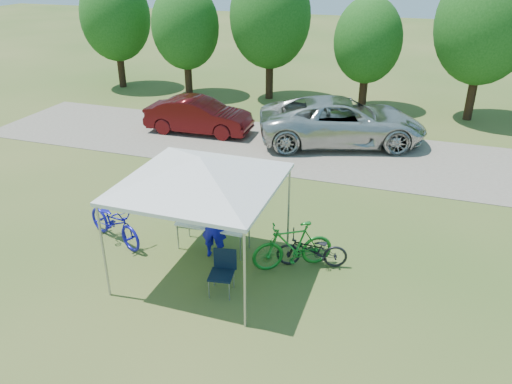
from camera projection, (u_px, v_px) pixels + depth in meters
ground at (205, 269)px, 11.25m from camera, size 100.00×100.00×0.00m
gravel_strip at (296, 149)px, 18.06m from camera, size 24.00×5.00×0.02m
canopy at (200, 160)px, 10.09m from camera, size 4.53×4.53×3.00m
treeline at (327, 26)px, 21.76m from camera, size 24.89×4.28×6.30m
folding_table at (213, 225)px, 11.76m from camera, size 1.69×0.70×0.69m
folding_chair at (223, 268)px, 10.31m from camera, size 0.55×0.57×0.95m
cooler at (198, 215)px, 11.78m from camera, size 0.42×0.29×0.30m
ice_cream_cup at (224, 225)px, 11.60m from camera, size 0.07×0.07×0.05m
cyclist at (214, 226)px, 11.39m from camera, size 0.64×0.46×1.63m
bike_blue at (114, 222)px, 12.12m from camera, size 2.11×1.43×1.05m
bike_green at (293, 246)px, 11.09m from camera, size 1.85×1.45×1.12m
bike_dark at (312, 250)px, 11.18m from camera, size 1.68×0.93×0.84m
minivan at (342, 121)px, 18.22m from camera, size 6.61×4.61×1.68m
sedan at (199, 116)px, 19.38m from camera, size 4.19×1.63×1.36m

